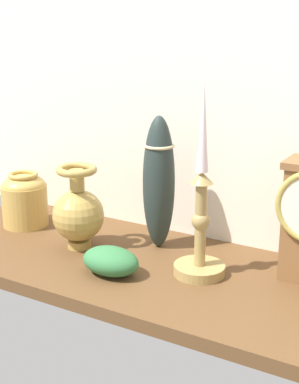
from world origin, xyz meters
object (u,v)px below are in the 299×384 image
object	(u,v)px
brass_vase_jar	(25,198)
tall_ceramic_vase	(159,182)
brass_vase_bulbous	(78,212)
candlestick_tall_left	(201,223)

from	to	relation	value
brass_vase_jar	tall_ceramic_vase	world-z (taller)	tall_ceramic_vase
brass_vase_jar	brass_vase_bulbous	bearing A→B (deg)	-13.78
candlestick_tall_left	tall_ceramic_vase	bearing A→B (deg)	149.05
tall_ceramic_vase	candlestick_tall_left	bearing A→B (deg)	-30.95
brass_vase_bulbous	tall_ceramic_vase	bearing A→B (deg)	32.59
candlestick_tall_left	brass_vase_jar	size ratio (longest dim) A/B	2.91
brass_vase_bulbous	brass_vase_jar	world-z (taller)	brass_vase_bulbous
brass_vase_jar	tall_ceramic_vase	xyz separation A→B (cm)	(31.21, 4.07, 7.17)
candlestick_tall_left	tall_ceramic_vase	size ratio (longest dim) A/B	1.31
candlestick_tall_left	brass_vase_jar	bearing A→B (deg)	175.41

